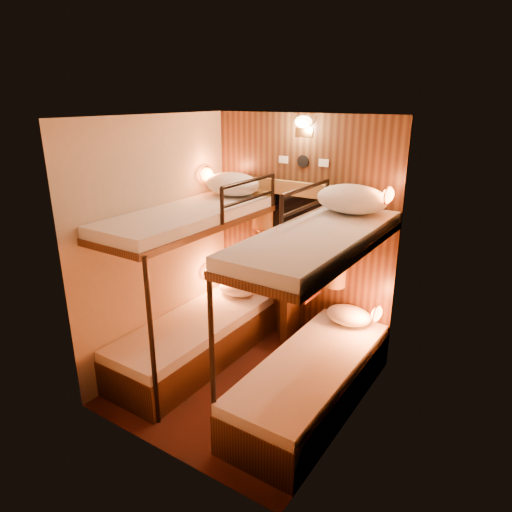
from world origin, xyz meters
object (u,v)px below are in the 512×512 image
Objects in this scene: bunk_left at (195,310)px; bottle_right at (301,284)px; table at (291,310)px; bottle_left at (279,281)px; bunk_right at (313,348)px.

bottle_right is (0.79, 0.73, 0.21)m from bunk_left.
table is 0.35m from bottle_left.
bunk_right reaches higher than bottle_right.
bottle_left is (-0.77, 0.73, 0.19)m from bunk_right.
table is 0.38m from bottle_right.
bottle_right is at bearing 43.10° from bunk_left.
bunk_left is 1.09m from bottle_right.
bunk_right is 2.90× the size of table.
bottle_left is 0.26m from bottle_right.
bottle_right reaches higher than bottle_left.
bottle_left is at bearing -178.22° from bottle_right.
bunk_right is (1.30, 0.00, 0.00)m from bunk_left.
bunk_left reaches higher than table.
table is 3.00× the size of bottle_left.
bunk_right is at bearing -50.33° from table.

